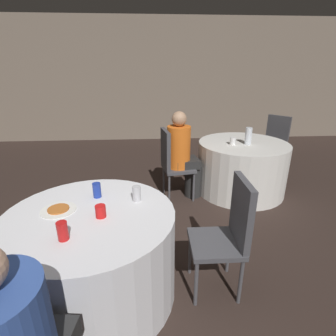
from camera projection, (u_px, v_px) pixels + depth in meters
name	position (u px, v px, depth m)	size (l,w,h in m)	color
ground_plane	(129.00, 278.00, 2.30)	(16.00, 16.00, 0.00)	#332621
wall_back	(140.00, 81.00, 6.21)	(16.00, 0.06, 2.80)	gray
table_near	(94.00, 255.00, 2.03)	(1.26, 1.26, 0.74)	silver
table_far	(241.00, 167.00, 3.80)	(1.26, 1.26, 0.74)	white
chair_near_east	(229.00, 229.00, 2.01)	(0.41, 0.40, 0.97)	#47474C
chair_far_northeast	(274.00, 140.00, 4.42)	(0.56, 0.56, 0.97)	#47474C
chair_far_west	(171.00, 159.00, 3.50)	(0.46, 0.46, 0.97)	#47474C
person_orange_shirt	(184.00, 156.00, 3.53)	(0.49, 0.34, 1.21)	#282828
pizza_plate_near	(58.00, 210.00, 1.94)	(0.26, 0.26, 0.02)	white
soda_can_red	(63.00, 231.00, 1.60)	(0.07, 0.07, 0.12)	red
soda_can_blue	(97.00, 190.00, 2.12)	(0.07, 0.07, 0.12)	#1E38A5
soda_can_silver	(137.00, 193.00, 2.07)	(0.07, 0.07, 0.12)	silver
cup_near	(101.00, 211.00, 1.85)	(0.07, 0.07, 0.09)	red
bottle_far	(248.00, 136.00, 3.56)	(0.09, 0.09, 0.23)	silver
cup_far	(233.00, 141.00, 3.56)	(0.08, 0.08, 0.10)	white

